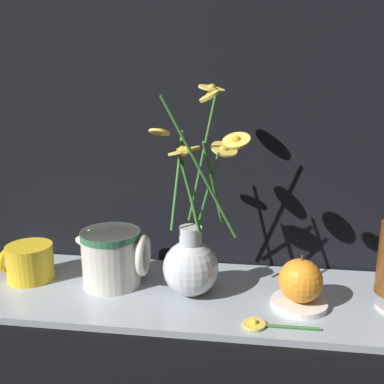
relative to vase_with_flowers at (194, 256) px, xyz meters
The scene contains 8 objects.
ground_plane 0.08m from the vase_with_flowers, 124.82° to the left, with size 6.00×6.00×0.00m, color black.
shelf 0.08m from the vase_with_flowers, 124.82° to the left, with size 0.84×0.26×0.01m.
vase_with_flowers is the anchor object (origin of this frame).
yellow_mug 0.32m from the vase_with_flowers, behind, with size 0.10×0.09×0.07m.
ceramic_pitcher 0.16m from the vase_with_flowers, behind, with size 0.13×0.11×0.11m.
saucer_plate 0.19m from the vase_with_flowers, ahead, with size 0.09×0.09×0.01m.
orange_fruit 0.18m from the vase_with_flowers, ahead, with size 0.07×0.07×0.08m.
loose_daisy 0.16m from the vase_with_flowers, 37.07° to the right, with size 0.12×0.04×0.01m.
Camera 1 is at (0.09, -0.69, 0.38)m, focal length 40.00 mm.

